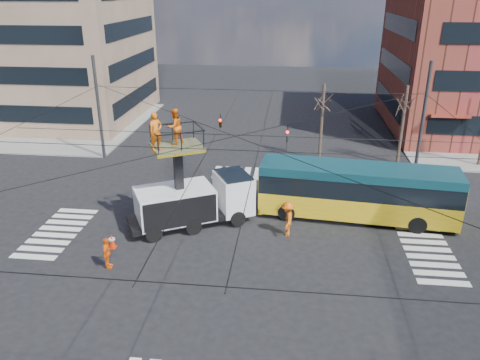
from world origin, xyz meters
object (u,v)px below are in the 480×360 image
city_bus (357,191)px  traffic_cone (112,241)px  utility_truck (193,189)px  worker_ground (107,253)px  flagger (287,219)px

city_bus → traffic_cone: city_bus is taller
utility_truck → city_bus: (9.24, 1.80, -0.44)m
worker_ground → city_bus: bearing=-70.4°
utility_truck → worker_ground: 6.09m
utility_truck → city_bus: 9.42m
city_bus → traffic_cone: bearing=-153.4°
utility_truck → traffic_cone: 5.18m
utility_truck → traffic_cone: size_ratio=9.36×
traffic_cone → worker_ground: worker_ground is taller
utility_truck → worker_ground: (-3.24, -4.97, -1.36)m
utility_truck → worker_ground: utility_truck is taller
traffic_cone → worker_ground: size_ratio=0.48×
flagger → worker_ground: bearing=-62.7°
flagger → traffic_cone: bearing=-74.2°
utility_truck → worker_ground: size_ratio=4.52×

